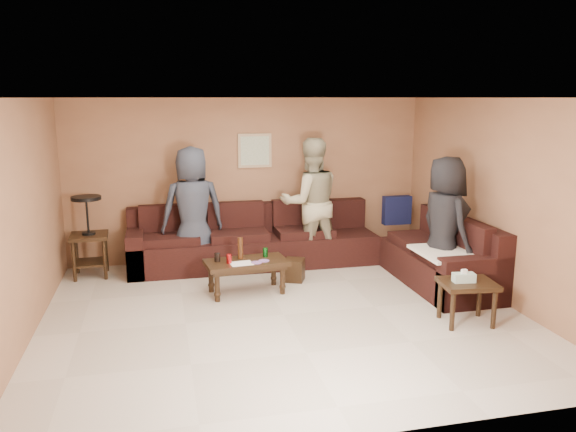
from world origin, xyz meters
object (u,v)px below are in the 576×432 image
at_px(person_left, 193,210).
at_px(person_middle, 311,203).
at_px(coffee_table, 246,265).
at_px(end_table_left, 89,235).
at_px(side_table_right, 467,288).
at_px(person_right, 445,225).
at_px(waste_bin, 294,270).
at_px(sectional_sofa, 315,250).

xyz_separation_m(person_left, person_middle, (1.74, -0.05, 0.04)).
distance_m(coffee_table, end_table_left, 2.38).
bearing_deg(side_table_right, person_right, 75.47).
distance_m(end_table_left, waste_bin, 2.94).
bearing_deg(person_right, person_left, 56.62).
xyz_separation_m(coffee_table, person_right, (2.54, -0.46, 0.51)).
bearing_deg(person_middle, person_right, 131.94).
xyz_separation_m(sectional_sofa, end_table_left, (-3.17, 0.52, 0.28)).
bearing_deg(sectional_sofa, side_table_right, -62.95).
bearing_deg(person_right, end_table_left, 62.99).
relative_size(end_table_left, person_right, 0.65).
xyz_separation_m(coffee_table, end_table_left, (-2.05, 1.19, 0.23)).
xyz_separation_m(side_table_right, person_right, (0.28, 1.09, 0.47)).
xyz_separation_m(side_table_right, person_middle, (-1.11, 2.58, 0.54)).
xyz_separation_m(coffee_table, side_table_right, (2.26, -1.55, 0.05)).
relative_size(coffee_table, person_left, 0.60).
relative_size(sectional_sofa, person_middle, 2.41).
relative_size(sectional_sofa, person_right, 2.62).
bearing_deg(person_middle, sectional_sofa, 85.77).
height_order(end_table_left, person_middle, person_middle).
xyz_separation_m(person_middle, person_right, (1.40, -1.49, -0.08)).
height_order(side_table_right, waste_bin, side_table_right).
bearing_deg(side_table_right, person_middle, 113.34).
relative_size(end_table_left, person_left, 0.63).
relative_size(sectional_sofa, person_left, 2.53).
xyz_separation_m(sectional_sofa, person_left, (-1.72, 0.41, 0.59)).
relative_size(side_table_right, person_right, 0.36).
bearing_deg(sectional_sofa, waste_bin, -140.47).
bearing_deg(person_left, coffee_table, 111.59).
distance_m(coffee_table, side_table_right, 2.74).
relative_size(end_table_left, side_table_right, 1.79).
bearing_deg(end_table_left, person_middle, -2.91).
distance_m(waste_bin, person_right, 2.11).
height_order(end_table_left, person_left, person_left).
relative_size(coffee_table, side_table_right, 1.70).
bearing_deg(end_table_left, person_right, -19.82).
height_order(sectional_sofa, side_table_right, sectional_sofa).
bearing_deg(coffee_table, waste_bin, 25.21).
bearing_deg(sectional_sofa, end_table_left, 170.61).
distance_m(coffee_table, person_right, 2.63).
bearing_deg(end_table_left, coffee_table, -30.19).
bearing_deg(coffee_table, sectional_sofa, 30.74).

